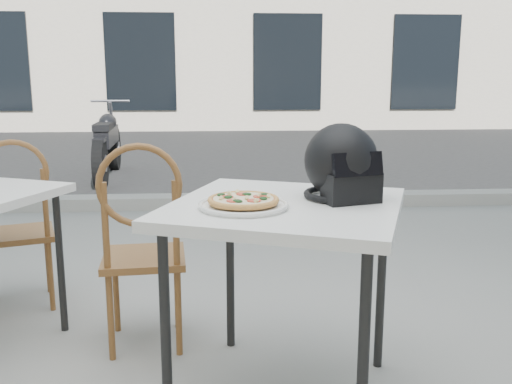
{
  "coord_description": "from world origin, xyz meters",
  "views": [
    {
      "loc": [
        0.03,
        -2.58,
        1.29
      ],
      "look_at": [
        0.18,
        -0.49,
        0.86
      ],
      "focal_mm": 40.0,
      "sensor_mm": 36.0,
      "label": 1
    }
  ],
  "objects": [
    {
      "name": "helmet",
      "position": [
        0.52,
        -0.4,
        0.94
      ],
      "size": [
        0.36,
        0.37,
        0.3
      ],
      "rotation": [
        0.0,
        0.0,
        0.28
      ],
      "color": "black",
      "rests_on": "cafe_table_main"
    },
    {
      "name": "motorcycle",
      "position": [
        -1.36,
        4.75,
        0.43
      ],
      "size": [
        0.51,
        1.96,
        0.98
      ],
      "rotation": [
        0.0,
        0.0,
        0.06
      ],
      "color": "black",
      "rests_on": "street_asphalt"
    },
    {
      "name": "ground",
      "position": [
        0.0,
        0.0,
        0.0
      ],
      "size": [
        80.0,
        80.0,
        0.0
      ],
      "primitive_type": "plane",
      "color": "gray",
      "rests_on": "ground"
    },
    {
      "name": "cafe_table_main",
      "position": [
        0.29,
        -0.46,
        0.74
      ],
      "size": [
        1.1,
        1.1,
        0.81
      ],
      "rotation": [
        0.0,
        0.0,
        -0.36
      ],
      "color": "white",
      "rests_on": "ground"
    },
    {
      "name": "cafe_chair_main",
      "position": [
        -0.32,
        -0.01,
        0.56
      ],
      "size": [
        0.42,
        0.42,
        1.01
      ],
      "rotation": [
        0.0,
        0.0,
        3.23
      ],
      "color": "brown",
      "rests_on": "ground"
    },
    {
      "name": "curb",
      "position": [
        0.0,
        3.0,
        0.06
      ],
      "size": [
        30.0,
        0.25,
        0.12
      ],
      "primitive_type": "cube",
      "color": "#9E9B94",
      "rests_on": "ground"
    },
    {
      "name": "pizza",
      "position": [
        0.13,
        -0.54,
        0.84
      ],
      "size": [
        0.28,
        0.28,
        0.03
      ],
      "rotation": [
        0.0,
        0.0,
        0.07
      ],
      "color": "#D7994E",
      "rests_on": "plate"
    },
    {
      "name": "cafe_chair_side",
      "position": [
        -1.07,
        0.52,
        0.54
      ],
      "size": [
        0.47,
        0.47,
        0.97
      ],
      "rotation": [
        0.0,
        0.0,
        3.47
      ],
      "color": "brown",
      "rests_on": "ground"
    },
    {
      "name": "plate",
      "position": [
        0.13,
        -0.54,
        0.82
      ],
      "size": [
        0.38,
        0.38,
        0.02
      ],
      "rotation": [
        0.0,
        0.0,
        0.13
      ],
      "color": "white",
      "rests_on": "cafe_table_main"
    },
    {
      "name": "street_asphalt",
      "position": [
        0.0,
        7.0,
        0.0
      ],
      "size": [
        30.0,
        8.0,
        0.0
      ],
      "primitive_type": "cube",
      "color": "black",
      "rests_on": "ground"
    }
  ]
}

